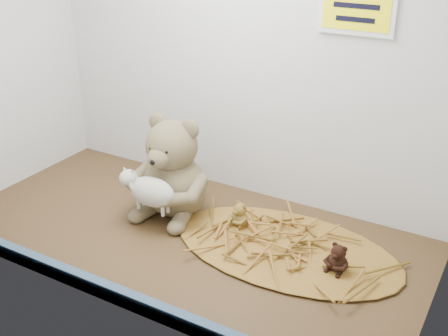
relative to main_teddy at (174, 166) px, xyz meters
The scene contains 8 objects.
alcove_shell 32.43cm from the main_teddy, ahead, with size 120.40×60.20×90.40cm.
front_rail 40.54cm from the main_teddy, 77.17° to the right, with size 119.28×2.20×3.60cm, color #3D5274.
straw_bed 36.19cm from the main_teddy, ahead, with size 57.89×33.61×1.12cm, color brown.
main_teddy is the anchor object (origin of this frame).
toy_lamb 10.35cm from the main_teddy, 90.00° to the right, with size 16.42×10.02×10.61cm, color silver, non-canonical shape.
mini_teddy_tan 21.57cm from the main_teddy, ahead, with size 5.44×5.74×6.74cm, color olive, non-canonical shape.
mini_teddy_brown 48.96cm from the main_teddy, ahead, with size 5.59×5.90×6.93cm, color black, non-canonical shape.
wall_sign 60.09cm from the main_teddy, 27.88° to the left, with size 16.00×1.20×11.00cm, color #FFF00D.
Camera 1 is at (69.46, -99.93, 76.06)cm, focal length 45.00 mm.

